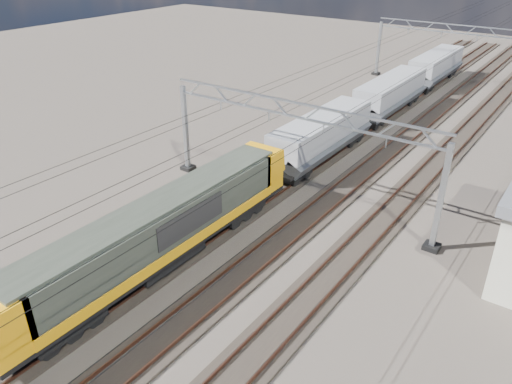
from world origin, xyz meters
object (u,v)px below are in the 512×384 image
Objects in this scene: catenary_gantry_mid at (294,150)px; hopper_wagon_third at (436,65)px; catenary_gantry_far at (456,53)px; locomotive at (161,230)px; hopper_wagon_lead at (322,134)px; hopper_wagon_mid at (391,93)px.

hopper_wagon_third is (-2.00, 35.90, -1.67)m from catenary_gantry_mid.
catenary_gantry_far reaches higher than hopper_wagon_third.
locomotive is at bearing -101.10° from catenary_gantry_mid.
hopper_wagon_lead is 1.00× the size of hopper_wagon_third.
catenary_gantry_far is 1.53× the size of hopper_wagon_third.
hopper_wagon_third is at bearing 90.00° from hopper_wagon_mid.
catenary_gantry_mid is 36.00m from hopper_wagon_third.
hopper_wagon_third is (-2.00, -0.10, -1.67)m from catenary_gantry_far.
catenary_gantry_far is at bearing 2.76° from hopper_wagon_third.
hopper_wagon_lead is at bearing -90.00° from hopper_wagon_mid.
locomotive is 1.62× the size of hopper_wagon_lead.
catenary_gantry_mid reaches higher than locomotive.
hopper_wagon_third is at bearing 90.00° from hopper_wagon_lead.
locomotive reaches higher than hopper_wagon_lead.
locomotive is (-2.00, -10.19, -1.58)m from catenary_gantry_mid.
hopper_wagon_mid is (0.00, 14.20, 0.00)m from hopper_wagon_lead.
locomotive is at bearing -90.00° from hopper_wagon_mid.
catenary_gantry_mid is at bearing -90.00° from catenary_gantry_far.
hopper_wagon_third is (0.00, 28.40, 0.00)m from hopper_wagon_lead.
locomotive is at bearing -90.00° from hopper_wagon_third.
catenary_gantry_far is 1.53× the size of hopper_wagon_mid.
locomotive is (-2.00, -46.19, -1.58)m from catenary_gantry_far.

